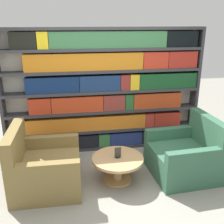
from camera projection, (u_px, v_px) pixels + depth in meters
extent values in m
plane|color=gray|center=(119.00, 194.00, 3.62)|extent=(14.00, 14.00, 0.00)
cube|color=silver|center=(103.00, 89.00, 4.76)|extent=(3.50, 0.05, 2.18)
cube|color=#333338|center=(1.00, 96.00, 4.37)|extent=(0.05, 0.30, 2.18)
cube|color=#333338|center=(194.00, 87.00, 4.92)|extent=(0.05, 0.30, 2.18)
cube|color=#333338|center=(104.00, 145.00, 4.99)|extent=(3.40, 0.30, 0.05)
cube|color=#333338|center=(104.00, 129.00, 4.88)|extent=(3.40, 0.30, 0.05)
cube|color=#333338|center=(104.00, 110.00, 4.76)|extent=(3.40, 0.30, 0.05)
cube|color=#333338|center=(104.00, 91.00, 4.65)|extent=(3.40, 0.30, 0.05)
cube|color=#333338|center=(103.00, 71.00, 4.53)|extent=(3.40, 0.30, 0.05)
cube|color=#333338|center=(103.00, 49.00, 4.41)|extent=(3.40, 0.30, 0.05)
cube|color=#333338|center=(103.00, 28.00, 4.30)|extent=(3.40, 0.30, 0.05)
cube|color=black|center=(60.00, 142.00, 4.79)|extent=(1.42, 0.20, 0.25)
cube|color=#36743E|center=(104.00, 139.00, 4.92)|extent=(0.20, 0.20, 0.25)
cube|color=navy|center=(125.00, 137.00, 4.99)|extent=(0.61, 0.20, 0.25)
cube|color=black|center=(165.00, 134.00, 5.11)|extent=(0.97, 0.20, 0.25)
cube|color=orange|center=(82.00, 123.00, 4.75)|extent=(2.32, 0.20, 0.26)
cube|color=#B9362A|center=(149.00, 119.00, 4.95)|extent=(0.16, 0.20, 0.26)
cube|color=#AE2F1F|center=(166.00, 118.00, 5.00)|extent=(0.51, 0.20, 0.26)
cube|color=#B5331B|center=(40.00, 105.00, 4.51)|extent=(0.37, 0.20, 0.28)
cube|color=#BC3B1C|center=(77.00, 104.00, 4.61)|extent=(0.89, 0.20, 0.28)
cube|color=maroon|center=(114.00, 102.00, 4.72)|extent=(0.38, 0.20, 0.28)
cube|color=#275B2C|center=(128.00, 101.00, 4.76)|extent=(0.15, 0.20, 0.28)
cube|color=#B03D1A|center=(156.00, 100.00, 4.84)|extent=(0.89, 0.20, 0.28)
cube|color=navy|center=(53.00, 84.00, 4.43)|extent=(0.89, 0.20, 0.27)
cube|color=navy|center=(100.00, 83.00, 4.56)|extent=(0.70, 0.20, 0.27)
cube|color=maroon|center=(124.00, 82.00, 4.63)|extent=(0.16, 0.20, 0.27)
cube|color=gold|center=(134.00, 81.00, 4.66)|extent=(0.16, 0.20, 0.27)
cube|color=#174924|center=(167.00, 80.00, 4.75)|extent=(1.06, 0.20, 0.27)
cube|color=orange|center=(85.00, 62.00, 4.40)|extent=(1.98, 0.20, 0.29)
cube|color=red|center=(154.00, 60.00, 4.59)|extent=(0.45, 0.20, 0.29)
cube|color=#A6291E|center=(181.00, 59.00, 4.67)|extent=(0.53, 0.20, 0.29)
cube|color=black|center=(23.00, 41.00, 4.13)|extent=(0.41, 0.20, 0.27)
cube|color=yellow|center=(43.00, 40.00, 4.18)|extent=(0.17, 0.20, 0.27)
cube|color=#376F44|center=(109.00, 40.00, 4.35)|extent=(1.95, 0.20, 0.27)
cube|color=black|center=(181.00, 39.00, 4.55)|extent=(0.55, 0.20, 0.27)
cube|color=olive|center=(47.00, 173.00, 3.72)|extent=(0.95, 0.95, 0.43)
cube|color=olive|center=(15.00, 146.00, 3.52)|extent=(0.16, 0.94, 0.48)
cube|color=olive|center=(48.00, 169.00, 3.25)|extent=(0.79, 0.14, 0.18)
cube|color=olive|center=(53.00, 141.00, 4.01)|extent=(0.79, 0.14, 0.18)
cube|color=#336047|center=(182.00, 161.00, 4.05)|extent=(0.98, 0.98, 0.43)
cube|color=#336047|center=(208.00, 132.00, 3.98)|extent=(0.19, 0.94, 0.48)
cube|color=#336047|center=(168.00, 133.00, 4.31)|extent=(0.79, 0.16, 0.18)
cube|color=#336047|center=(193.00, 157.00, 3.56)|extent=(0.79, 0.16, 0.18)
cylinder|color=tan|center=(118.00, 170.00, 3.89)|extent=(0.14, 0.14, 0.34)
cylinder|color=tan|center=(118.00, 179.00, 3.94)|extent=(0.42, 0.42, 0.03)
cylinder|color=tan|center=(118.00, 159.00, 3.83)|extent=(0.76, 0.76, 0.04)
cube|color=black|center=(118.00, 157.00, 3.82)|extent=(0.06, 0.06, 0.01)
cube|color=#2D2D2D|center=(118.00, 153.00, 3.80)|extent=(0.09, 0.01, 0.16)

